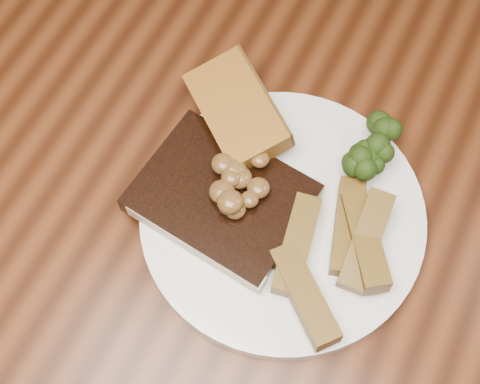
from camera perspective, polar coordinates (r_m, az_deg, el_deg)
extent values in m
plane|color=#3B170D|center=(1.37, -0.22, -14.21)|extent=(4.50, 4.50, 0.00)
cube|color=#48210E|center=(0.67, -0.44, -2.36)|extent=(1.60, 0.90, 0.04)
cylinder|color=black|center=(1.40, 7.90, 10.42)|extent=(0.04, 0.04, 0.44)
cylinder|color=silver|center=(0.64, 3.63, -2.12)|extent=(0.32, 0.32, 0.01)
cube|color=black|center=(0.63, -1.57, -0.51)|extent=(0.17, 0.13, 0.02)
cube|color=#B9AE8F|center=(0.62, -3.82, -4.64)|extent=(0.15, 0.03, 0.02)
cube|color=#92641A|center=(0.67, -0.28, 6.02)|extent=(0.13, 0.12, 0.02)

